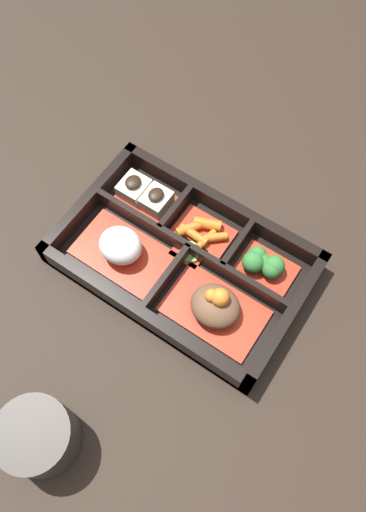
% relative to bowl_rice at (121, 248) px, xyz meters
% --- Properties ---
extents(ground_plane, '(3.00, 3.00, 0.00)m').
position_rel_bowl_rice_xyz_m(ground_plane, '(-0.07, -0.04, -0.03)').
color(ground_plane, black).
extents(bento_base, '(0.33, 0.21, 0.01)m').
position_rel_bowl_rice_xyz_m(bento_base, '(-0.07, -0.04, -0.02)').
color(bento_base, black).
rests_on(bento_base, ground_plane).
extents(bento_rim, '(0.33, 0.21, 0.04)m').
position_rel_bowl_rice_xyz_m(bento_rim, '(-0.08, -0.04, -0.01)').
color(bento_rim, black).
rests_on(bento_rim, ground_plane).
extents(bowl_stew, '(0.13, 0.08, 0.05)m').
position_rel_bowl_rice_xyz_m(bowl_stew, '(-0.15, -0.00, -0.00)').
color(bowl_stew, '#B22D19').
rests_on(bowl_stew, bento_base).
extents(bowl_rice, '(0.13, 0.08, 0.05)m').
position_rel_bowl_rice_xyz_m(bowl_rice, '(0.00, 0.00, 0.00)').
color(bowl_rice, '#B22D19').
rests_on(bowl_rice, bento_base).
extents(bowl_greens, '(0.08, 0.06, 0.04)m').
position_rel_bowl_rice_xyz_m(bowl_greens, '(-0.17, -0.09, -0.00)').
color(bowl_greens, '#B22D19').
rests_on(bowl_greens, bento_base).
extents(bowl_carrots, '(0.08, 0.06, 0.02)m').
position_rel_bowl_rice_xyz_m(bowl_carrots, '(-0.07, -0.09, -0.01)').
color(bowl_carrots, '#B22D19').
rests_on(bowl_carrots, bento_base).
extents(bowl_tofu, '(0.08, 0.06, 0.04)m').
position_rel_bowl_rice_xyz_m(bowl_tofu, '(0.02, -0.09, -0.01)').
color(bowl_tofu, '#B22D19').
rests_on(bowl_tofu, bento_base).
extents(bowl_pickles, '(0.04, 0.03, 0.01)m').
position_rel_bowl_rice_xyz_m(bowl_pickles, '(-0.08, -0.05, -0.01)').
color(bowl_pickles, '#B22D19').
rests_on(bowl_pickles, bento_base).
extents(tea_cup, '(0.09, 0.09, 0.07)m').
position_rel_bowl_rice_xyz_m(tea_cup, '(-0.07, 0.24, 0.01)').
color(tea_cup, '#2D2823').
rests_on(tea_cup, ground_plane).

